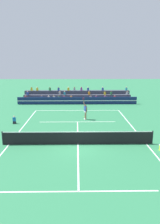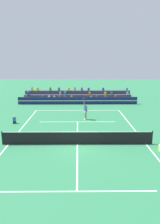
{
  "view_description": "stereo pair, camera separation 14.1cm",
  "coord_description": "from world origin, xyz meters",
  "views": [
    {
      "loc": [
        -0.08,
        -16.35,
        6.59
      ],
      "look_at": [
        0.27,
        6.44,
        1.1
      ],
      "focal_mm": 35.0,
      "sensor_mm": 36.0,
      "label": 1
    },
    {
      "loc": [
        0.06,
        -16.35,
        6.59
      ],
      "look_at": [
        0.27,
        6.44,
        1.1
      ],
      "focal_mm": 35.0,
      "sensor_mm": 36.0,
      "label": 2
    }
  ],
  "objects": [
    {
      "name": "tennis_player",
      "position": [
        0.89,
        7.42,
        0.99
      ],
      "size": [
        0.51,
        0.82,
        2.5
      ],
      "color": "brown",
      "rests_on": "ground"
    },
    {
      "name": "ground_plane",
      "position": [
        0.0,
        0.0,
        0.0
      ],
      "size": [
        120.0,
        120.0,
        0.0
      ],
      "primitive_type": "plane",
      "color": "#2D7A4C"
    },
    {
      "name": "tennis_ball",
      "position": [
        0.73,
        8.56,
        0.03
      ],
      "size": [
        0.07,
        0.07,
        0.07
      ],
      "primitive_type": "sphere",
      "color": "#C6DB33",
      "rests_on": "ground"
    },
    {
      "name": "ball_kid_courtside",
      "position": [
        -6.67,
        5.88,
        0.33
      ],
      "size": [
        0.3,
        0.36,
        0.84
      ],
      "color": "black",
      "rests_on": "ground"
    },
    {
      "name": "bleacher_stand",
      "position": [
        -0.01,
        18.66,
        0.66
      ],
      "size": [
        17.08,
        2.85,
        2.28
      ],
      "color": "#383D4C",
      "rests_on": "ground"
    },
    {
      "name": "sponsor_banner_wall",
      "position": [
        0.0,
        16.12,
        0.55
      ],
      "size": [
        18.0,
        0.26,
        1.1
      ],
      "color": "navy",
      "rests_on": "ground"
    },
    {
      "name": "court_lines",
      "position": [
        0.0,
        0.0,
        0.0
      ],
      "size": [
        11.1,
        23.9,
        0.01
      ],
      "color": "white",
      "rests_on": "ground"
    },
    {
      "name": "tennis_net",
      "position": [
        0.0,
        0.0,
        0.54
      ],
      "size": [
        12.0,
        0.1,
        1.1
      ],
      "color": "black",
      "rests_on": "ground"
    }
  ]
}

